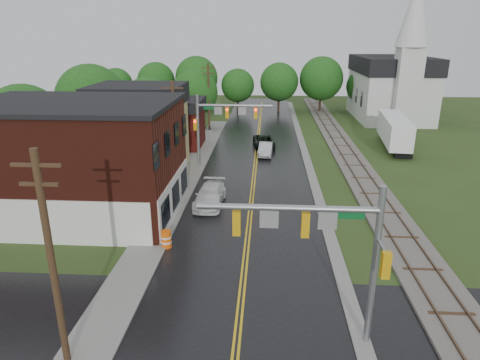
# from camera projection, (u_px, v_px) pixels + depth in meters

# --- Properties ---
(main_road) EXTENTS (10.00, 90.00, 0.02)m
(main_road) POSITION_uv_depth(u_px,v_px,m) (256.00, 160.00, 45.34)
(main_road) COLOR black
(main_road) RESTS_ON ground
(cross_road) EXTENTS (60.00, 9.00, 0.02)m
(cross_road) POSITION_uv_depth(u_px,v_px,m) (237.00, 336.00, 18.91)
(cross_road) COLOR black
(cross_road) RESTS_ON ground
(curb_right) EXTENTS (0.80, 70.00, 0.12)m
(curb_right) POSITION_uv_depth(u_px,v_px,m) (303.00, 149.00, 49.73)
(curb_right) COLOR gray
(curb_right) RESTS_ON ground
(sidewalk_left) EXTENTS (2.40, 50.00, 0.12)m
(sidewalk_left) POSITION_uv_depth(u_px,v_px,m) (190.00, 173.00, 40.99)
(sidewalk_left) COLOR gray
(sidewalk_left) RESTS_ON ground
(brick_building) EXTENTS (14.30, 10.30, 8.30)m
(brick_building) POSITION_uv_depth(u_px,v_px,m) (76.00, 159.00, 30.59)
(brick_building) COLOR #4D1A10
(brick_building) RESTS_ON ground
(yellow_house) EXTENTS (8.00, 7.00, 6.40)m
(yellow_house) POSITION_uv_depth(u_px,v_px,m) (141.00, 137.00, 41.19)
(yellow_house) COLOR tan
(yellow_house) RESTS_ON ground
(darkred_building) EXTENTS (7.00, 6.00, 4.40)m
(darkred_building) POSITION_uv_depth(u_px,v_px,m) (172.00, 128.00, 49.95)
(darkred_building) COLOR #3F0F0C
(darkred_building) RESTS_ON ground
(church) EXTENTS (10.40, 18.40, 20.00)m
(church) POSITION_uv_depth(u_px,v_px,m) (393.00, 81.00, 64.63)
(church) COLOR silver
(church) RESTS_ON ground
(railroad) EXTENTS (3.20, 80.00, 0.30)m
(railroad) POSITION_uv_depth(u_px,v_px,m) (343.00, 148.00, 49.42)
(railroad) COLOR #59544C
(railroad) RESTS_ON ground
(traffic_signal_near) EXTENTS (7.34, 0.30, 7.20)m
(traffic_signal_near) POSITION_uv_depth(u_px,v_px,m) (324.00, 237.00, 17.09)
(traffic_signal_near) COLOR gray
(traffic_signal_near) RESTS_ON ground
(traffic_signal_far) EXTENTS (7.34, 0.43, 7.20)m
(traffic_signal_far) POSITION_uv_depth(u_px,v_px,m) (219.00, 118.00, 41.10)
(traffic_signal_far) COLOR gray
(traffic_signal_far) RESTS_ON ground
(utility_pole_a) EXTENTS (1.80, 0.28, 9.00)m
(utility_pole_a) POSITION_uv_depth(u_px,v_px,m) (51.00, 260.00, 15.90)
(utility_pole_a) COLOR #382616
(utility_pole_a) RESTS_ON ground
(utility_pole_b) EXTENTS (1.80, 0.28, 9.00)m
(utility_pole_b) POSITION_uv_depth(u_px,v_px,m) (175.00, 132.00, 36.67)
(utility_pole_b) COLOR #382616
(utility_pole_b) RESTS_ON ground
(utility_pole_c) EXTENTS (1.80, 0.28, 9.00)m
(utility_pole_c) POSITION_uv_depth(u_px,v_px,m) (209.00, 96.00, 57.43)
(utility_pole_c) COLOR #382616
(utility_pole_c) RESTS_ON ground
(tree_left_a) EXTENTS (6.80, 6.80, 8.67)m
(tree_left_a) POSITION_uv_depth(u_px,v_px,m) (26.00, 125.00, 37.23)
(tree_left_a) COLOR black
(tree_left_a) RESTS_ON ground
(tree_left_b) EXTENTS (7.60, 7.60, 9.69)m
(tree_left_b) POSITION_uv_depth(u_px,v_px,m) (93.00, 101.00, 46.35)
(tree_left_b) COLOR black
(tree_left_b) RESTS_ON ground
(tree_left_c) EXTENTS (6.00, 6.00, 7.65)m
(tree_left_c) POSITION_uv_depth(u_px,v_px,m) (149.00, 102.00, 54.05)
(tree_left_c) COLOR black
(tree_left_c) RESTS_ON ground
(tree_left_e) EXTENTS (6.40, 6.40, 8.16)m
(tree_left_e) POSITION_uv_depth(u_px,v_px,m) (196.00, 93.00, 59.32)
(tree_left_e) COLOR black
(tree_left_e) RESTS_ON ground
(suv_dark) EXTENTS (2.86, 5.16, 1.37)m
(suv_dark) POSITION_uv_depth(u_px,v_px,m) (264.00, 142.00, 50.08)
(suv_dark) COLOR black
(suv_dark) RESTS_ON ground
(sedan_silver) EXTENTS (1.69, 4.22, 1.36)m
(sedan_silver) POSITION_uv_depth(u_px,v_px,m) (266.00, 149.00, 46.77)
(sedan_silver) COLOR #B7B8BC
(sedan_silver) RESTS_ON ground
(pickup_white) EXTENTS (2.25, 5.21, 1.49)m
(pickup_white) POSITION_uv_depth(u_px,v_px,m) (210.00, 196.00, 33.23)
(pickup_white) COLOR white
(pickup_white) RESTS_ON ground
(semi_trailer) EXTENTS (3.72, 11.36, 3.59)m
(semi_trailer) POSITION_uv_depth(u_px,v_px,m) (395.00, 130.00, 49.34)
(semi_trailer) COLOR black
(semi_trailer) RESTS_ON ground
(construction_barrel) EXTENTS (0.76, 0.76, 1.12)m
(construction_barrel) POSITION_uv_depth(u_px,v_px,m) (166.00, 239.00, 26.58)
(construction_barrel) COLOR #F45A0A
(construction_barrel) RESTS_ON ground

